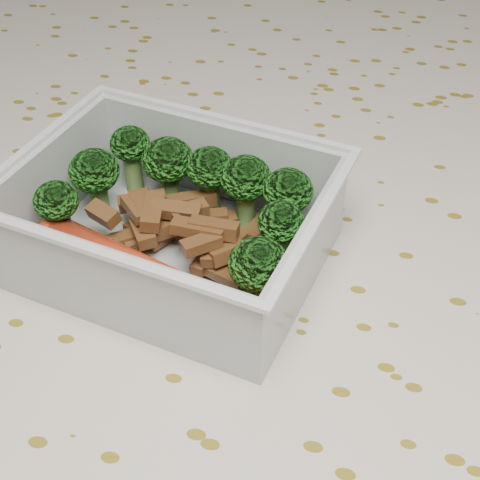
# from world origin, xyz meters

# --- Properties ---
(dining_table) EXTENTS (1.40, 0.90, 0.75)m
(dining_table) POSITION_xyz_m (0.00, 0.00, 0.67)
(dining_table) COLOR brown
(dining_table) RESTS_ON ground
(tablecloth) EXTENTS (1.46, 0.96, 0.19)m
(tablecloth) POSITION_xyz_m (0.00, 0.00, 0.72)
(tablecloth) COLOR beige
(tablecloth) RESTS_ON dining_table
(lunch_container) EXTENTS (0.21, 0.18, 0.06)m
(lunch_container) POSITION_xyz_m (-0.03, -0.00, 0.78)
(lunch_container) COLOR silver
(lunch_container) RESTS_ON tablecloth
(broccoli_florets) EXTENTS (0.16, 0.12, 0.05)m
(broccoli_florets) POSITION_xyz_m (-0.03, 0.02, 0.79)
(broccoli_florets) COLOR #608C3F
(broccoli_florets) RESTS_ON lunch_container
(meat_pile) EXTENTS (0.11, 0.07, 0.03)m
(meat_pile) POSITION_xyz_m (-0.03, 0.00, 0.78)
(meat_pile) COLOR brown
(meat_pile) RESTS_ON lunch_container
(sausage) EXTENTS (0.15, 0.07, 0.02)m
(sausage) POSITION_xyz_m (-0.04, -0.04, 0.78)
(sausage) COLOR red
(sausage) RESTS_ON lunch_container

